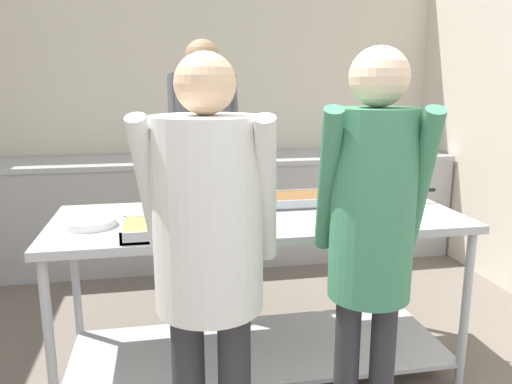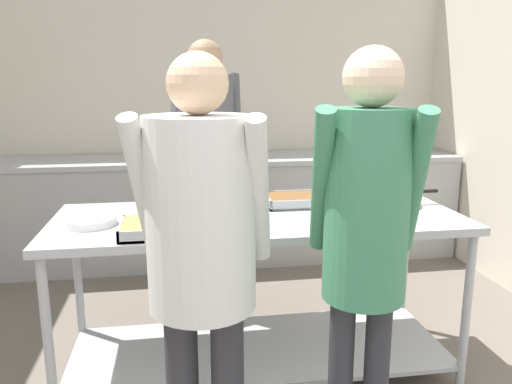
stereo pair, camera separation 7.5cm
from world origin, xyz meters
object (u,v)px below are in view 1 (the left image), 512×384
Objects in this scene: plate_stack at (90,223)px; water_bottle at (235,143)px; serving_tray_roast at (175,228)px; broccoli_bowl at (241,200)px; guest_serving_right at (372,222)px; guest_serving_left at (208,237)px; serving_tray_vegetables at (306,199)px; sauce_pan at (391,196)px; cook_behind_counter at (204,152)px.

plate_stack is 2.16m from water_bottle.
plate_stack is 0.44m from serving_tray_roast.
broccoli_bowl is at bearing 49.15° from serving_tray_roast.
plate_stack is 0.53× the size of serving_tray_roast.
guest_serving_left is at bearing 175.67° from guest_serving_right.
guest_serving_left reaches higher than serving_tray_vegetables.
serving_tray_roast reaches higher than plate_stack.
serving_tray_vegetables is (0.37, 0.00, -0.01)m from broccoli_bowl.
water_bottle is (-0.61, 1.79, 0.09)m from sauce_pan.
serving_tray_vegetables is 0.98m from guest_serving_right.
guest_serving_right is 2.66m from water_bottle.
serving_tray_roast and serving_tray_vegetables have the same top height.
water_bottle is at bearing 63.02° from plate_stack.
guest_serving_left is 0.92× the size of cook_behind_counter.
plate_stack is 1.33m from guest_serving_right.
cook_behind_counter reaches higher than guest_serving_left.
serving_tray_vegetables is (1.13, 0.24, 0.01)m from plate_stack.
guest_serving_right is (0.59, -0.04, 0.04)m from guest_serving_left.
guest_serving_left reaches higher than serving_tray_roast.
serving_tray_roast is 0.29× the size of guest_serving_left.
broccoli_bowl is at bearing 17.12° from plate_stack.
water_bottle reaches higher than plate_stack.
water_bottle is (0.48, 2.61, 0.01)m from guest_serving_left.
plate_stack is 0.54× the size of serving_tray_vegetables.
cook_behind_counter is (-0.16, 0.46, 0.21)m from broccoli_bowl.
guest_serving_right is at bearing -119.83° from sauce_pan.
sauce_pan is 0.23× the size of guest_serving_right.
plate_stack is 0.95m from cook_behind_counter.
serving_tray_vegetables reaches higher than plate_stack.
guest_serving_right is at bearing -4.33° from guest_serving_left.
sauce_pan is at bearing -6.89° from broccoli_bowl.
serving_tray_roast is at bearing -149.83° from serving_tray_vegetables.
sauce_pan is at bearing 60.17° from guest_serving_right.
cook_behind_counter is at bearing 150.46° from sauce_pan.
serving_tray_roast is 1.22× the size of sauce_pan.
serving_tray_vegetables is at bearing 30.17° from serving_tray_roast.
sauce_pan is at bearing -29.54° from cook_behind_counter.
cook_behind_counter is (0.21, 0.88, 0.22)m from serving_tray_roast.
serving_tray_vegetables is 1.21× the size of sauce_pan.
broccoli_bowl is at bearing -71.10° from cook_behind_counter.
guest_serving_right reaches higher than serving_tray_vegetables.
guest_serving_left is (-0.63, -0.93, 0.11)m from serving_tray_vegetables.
cook_behind_counter is (0.61, 0.69, 0.23)m from plate_stack.
guest_serving_left is (-0.26, -0.93, 0.09)m from broccoli_bowl.
broccoli_bowl is 0.97m from guest_serving_left.
guest_serving_left is (0.50, -0.69, 0.11)m from plate_stack.
broccoli_bowl is 1.03m from guest_serving_right.
plate_stack is at bearing -175.15° from sauce_pan.
serving_tray_roast is 0.56m from broccoli_bowl.
guest_serving_left is 0.60m from guest_serving_right.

